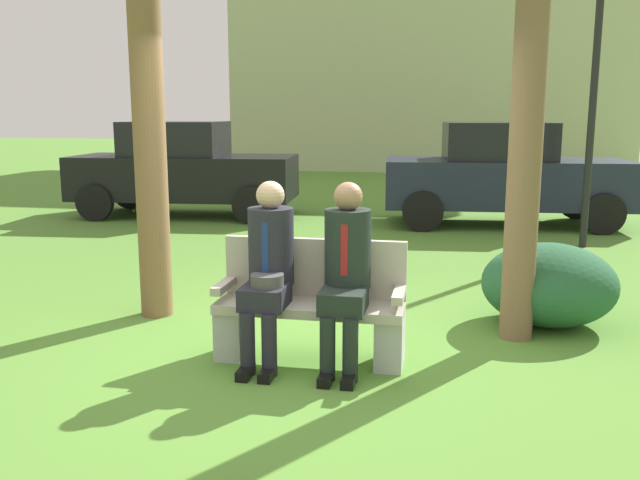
% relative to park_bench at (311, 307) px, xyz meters
% --- Properties ---
extents(ground_plane, '(80.00, 80.00, 0.00)m').
position_rel_park_bench_xyz_m(ground_plane, '(-0.19, -0.00, -0.40)').
color(ground_plane, '#548831').
extents(park_bench, '(1.40, 0.44, 0.90)m').
position_rel_park_bench_xyz_m(park_bench, '(0.00, 0.00, 0.00)').
color(park_bench, '#B7AD9E').
rests_on(park_bench, ground).
extents(seated_man_left, '(0.34, 0.72, 1.35)m').
position_rel_park_bench_xyz_m(seated_man_left, '(-0.30, -0.12, 0.35)').
color(seated_man_left, '#23232D').
rests_on(seated_man_left, ground).
extents(seated_man_right, '(0.34, 0.72, 1.35)m').
position_rel_park_bench_xyz_m(seated_man_right, '(0.28, -0.11, 0.36)').
color(seated_man_right, '#1E2823').
rests_on(seated_man_right, ground).
extents(shrub_near_bench, '(1.16, 1.06, 0.72)m').
position_rel_park_bench_xyz_m(shrub_near_bench, '(1.88, 1.21, -0.04)').
color(shrub_near_bench, '#255836').
rests_on(shrub_near_bench, ground).
extents(parked_car_near, '(4.01, 1.97, 1.68)m').
position_rel_park_bench_xyz_m(parked_car_near, '(-3.72, 6.66, 0.44)').
color(parked_car_near, black).
rests_on(parked_car_near, ground).
extents(parked_car_far, '(4.02, 1.98, 1.68)m').
position_rel_park_bench_xyz_m(parked_car_far, '(1.85, 6.69, 0.44)').
color(parked_car_far, '#1E2338').
rests_on(parked_car_far, ground).
extents(street_lamp, '(0.24, 0.24, 3.68)m').
position_rel_park_bench_xyz_m(street_lamp, '(2.83, 4.96, 1.85)').
color(street_lamp, black).
rests_on(street_lamp, ground).
extents(building_backdrop, '(12.91, 7.47, 8.67)m').
position_rel_park_bench_xyz_m(building_backdrop, '(0.17, 19.78, 3.96)').
color(building_backdrop, '#B7BF91').
rests_on(building_backdrop, ground).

